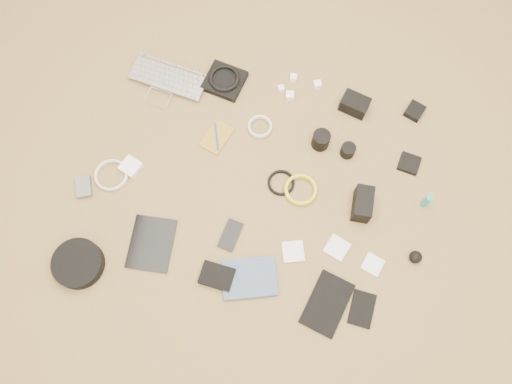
% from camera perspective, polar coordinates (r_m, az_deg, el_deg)
% --- Properties ---
extents(laptop, '(0.37, 0.29, 0.03)m').
position_cam_1_polar(laptop, '(2.23, -10.44, 11.72)').
color(laptop, silver).
rests_on(laptop, ground).
extents(headphone_pouch, '(0.19, 0.19, 0.03)m').
position_cam_1_polar(headphone_pouch, '(2.21, -3.60, 12.55)').
color(headphone_pouch, black).
rests_on(headphone_pouch, ground).
extents(headphones, '(0.17, 0.17, 0.02)m').
position_cam_1_polar(headphones, '(2.19, -3.64, 12.87)').
color(headphones, black).
rests_on(headphones, headphone_pouch).
extents(charger_a, '(0.03, 0.03, 0.03)m').
position_cam_1_polar(charger_a, '(2.22, 4.30, 12.87)').
color(charger_a, white).
rests_on(charger_a, ground).
extents(charger_b, '(0.03, 0.03, 0.02)m').
position_cam_1_polar(charger_b, '(2.19, 2.87, 11.73)').
color(charger_b, white).
rests_on(charger_b, ground).
extents(charger_c, '(0.04, 0.04, 0.03)m').
position_cam_1_polar(charger_c, '(2.21, 7.02, 12.09)').
color(charger_c, white).
rests_on(charger_c, ground).
extents(charger_d, '(0.04, 0.04, 0.03)m').
position_cam_1_polar(charger_d, '(2.17, 3.88, 10.91)').
color(charger_d, white).
rests_on(charger_d, ground).
extents(dslr_camera, '(0.13, 0.11, 0.07)m').
position_cam_1_polar(dslr_camera, '(2.17, 11.21, 9.80)').
color(dslr_camera, black).
rests_on(dslr_camera, ground).
extents(lens_pouch, '(0.09, 0.10, 0.03)m').
position_cam_1_polar(lens_pouch, '(2.24, 17.68, 8.80)').
color(lens_pouch, black).
rests_on(lens_pouch, ground).
extents(notebook_olive, '(0.14, 0.16, 0.01)m').
position_cam_1_polar(notebook_olive, '(2.10, -4.52, 6.28)').
color(notebook_olive, olive).
rests_on(notebook_olive, ground).
extents(pen_blue, '(0.04, 0.12, 0.01)m').
position_cam_1_polar(pen_blue, '(2.09, -4.53, 6.37)').
color(pen_blue, '#133D9E').
rests_on(pen_blue, notebook_olive).
extents(cable_white_a, '(0.11, 0.11, 0.01)m').
position_cam_1_polar(cable_white_a, '(2.11, 0.45, 7.41)').
color(cable_white_a, silver).
rests_on(cable_white_a, ground).
extents(lens_a, '(0.08, 0.08, 0.08)m').
position_cam_1_polar(lens_a, '(2.06, 7.43, 5.92)').
color(lens_a, black).
rests_on(lens_a, ground).
extents(lens_b, '(0.07, 0.07, 0.05)m').
position_cam_1_polar(lens_b, '(2.07, 10.46, 4.70)').
color(lens_b, black).
rests_on(lens_b, ground).
extents(card_reader, '(0.10, 0.10, 0.02)m').
position_cam_1_polar(card_reader, '(2.13, 17.10, 3.13)').
color(card_reader, black).
rests_on(card_reader, ground).
extents(power_brick, '(0.10, 0.10, 0.03)m').
position_cam_1_polar(power_brick, '(2.09, -14.11, 2.80)').
color(power_brick, white).
rests_on(power_brick, ground).
extents(cable_white_b, '(0.18, 0.18, 0.01)m').
position_cam_1_polar(cable_white_b, '(2.10, -16.16, 1.81)').
color(cable_white_b, silver).
rests_on(cable_white_b, ground).
extents(cable_black, '(0.12, 0.12, 0.01)m').
position_cam_1_polar(cable_black, '(2.01, 2.88, 1.01)').
color(cable_black, black).
rests_on(cable_black, ground).
extents(cable_yellow, '(0.16, 0.16, 0.02)m').
position_cam_1_polar(cable_yellow, '(2.00, 5.10, 0.18)').
color(cable_yellow, gold).
rests_on(cable_yellow, ground).
extents(flash, '(0.07, 0.13, 0.09)m').
position_cam_1_polar(flash, '(1.98, 12.08, -1.34)').
color(flash, black).
rests_on(flash, ground).
extents(lens_cleaner, '(0.03, 0.03, 0.09)m').
position_cam_1_polar(lens_cleaner, '(2.05, 18.90, -0.98)').
color(lens_cleaner, teal).
rests_on(lens_cleaner, ground).
extents(battery_charger, '(0.09, 0.10, 0.02)m').
position_cam_1_polar(battery_charger, '(2.11, -19.08, 0.55)').
color(battery_charger, '#5D5D62').
rests_on(battery_charger, ground).
extents(tablet, '(0.17, 0.22, 0.01)m').
position_cam_1_polar(tablet, '(1.98, -11.85, -5.79)').
color(tablet, black).
rests_on(tablet, ground).
extents(phone, '(0.09, 0.13, 0.01)m').
position_cam_1_polar(phone, '(1.95, -2.93, -4.94)').
color(phone, black).
rests_on(phone, ground).
extents(filter_case_left, '(0.10, 0.10, 0.01)m').
position_cam_1_polar(filter_case_left, '(1.93, 4.27, -6.81)').
color(filter_case_left, silver).
rests_on(filter_case_left, ground).
extents(filter_case_mid, '(0.11, 0.11, 0.01)m').
position_cam_1_polar(filter_case_mid, '(1.96, 9.23, -6.31)').
color(filter_case_mid, silver).
rests_on(filter_case_mid, ground).
extents(filter_case_right, '(0.09, 0.09, 0.01)m').
position_cam_1_polar(filter_case_right, '(1.97, 13.19, -8.08)').
color(filter_case_right, silver).
rests_on(filter_case_right, ground).
extents(air_blower, '(0.06, 0.06, 0.05)m').
position_cam_1_polar(air_blower, '(2.00, 17.77, -7.09)').
color(air_blower, black).
rests_on(air_blower, ground).
extents(headphone_case, '(0.25, 0.25, 0.05)m').
position_cam_1_polar(headphone_case, '(2.01, -19.65, -7.71)').
color(headphone_case, black).
rests_on(headphone_case, ground).
extents(drive_case, '(0.13, 0.10, 0.03)m').
position_cam_1_polar(drive_case, '(1.90, -4.47, -9.57)').
color(drive_case, black).
rests_on(drive_case, ground).
extents(paperback, '(0.24, 0.20, 0.02)m').
position_cam_1_polar(paperback, '(1.89, -0.54, -12.08)').
color(paperback, '#40526D').
rests_on(paperback, ground).
extents(notebook_black_a, '(0.19, 0.25, 0.02)m').
position_cam_1_polar(notebook_black_a, '(1.91, 8.13, -12.51)').
color(notebook_black_a, black).
rests_on(notebook_black_a, ground).
extents(notebook_black_b, '(0.10, 0.14, 0.01)m').
position_cam_1_polar(notebook_black_b, '(1.93, 12.02, -12.93)').
color(notebook_black_b, black).
rests_on(notebook_black_b, ground).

